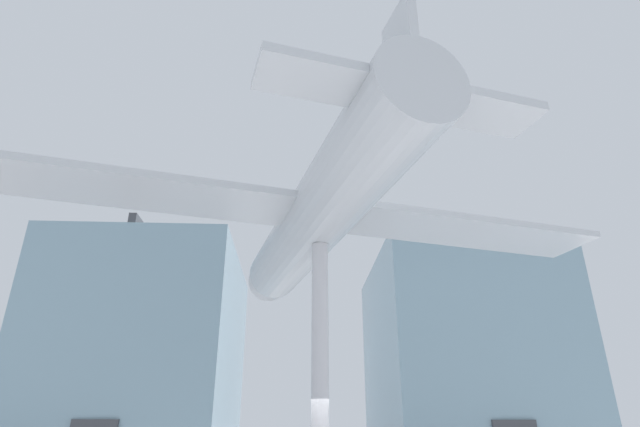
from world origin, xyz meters
The scene contains 4 objects.
glass_pavilion_left centered at (-8.26, 14.96, 5.32)m, with size 8.94×11.16×11.21m.
glass_pavilion_right centered at (8.26, 14.96, 5.32)m, with size 8.94×11.16×11.21m.
support_pylon_central centered at (0.00, 0.00, 3.09)m, with size 0.40×0.40×6.18m.
suspended_airplane centered at (-0.05, 0.18, 7.07)m, with size 16.32×12.89×2.93m.
Camera 1 is at (-0.58, -11.90, 1.79)m, focal length 28.00 mm.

